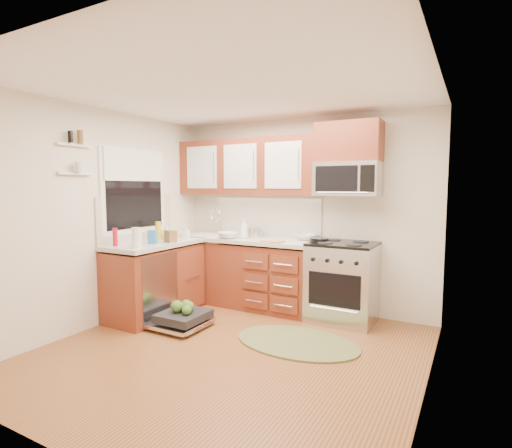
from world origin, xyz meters
The scene contains 38 objects.
floor centered at (0.00, 0.00, 0.00)m, with size 3.50×3.50×0.00m, color brown.
ceiling centered at (0.00, 0.00, 2.50)m, with size 3.50×3.50×0.00m, color white.
wall_back centered at (0.00, 1.75, 1.25)m, with size 3.50×0.04×2.50m, color beige.
wall_front centered at (0.00, -1.75, 1.25)m, with size 3.50×0.04×2.50m, color beige.
wall_left centered at (-1.75, 0.00, 1.25)m, with size 0.04×3.50×2.50m, color beige.
wall_right centered at (1.75, 0.00, 1.25)m, with size 0.04×3.50×2.50m, color beige.
base_cabinet_back centered at (-0.73, 1.45, 0.42)m, with size 2.05×0.60×0.85m, color maroon.
base_cabinet_left centered at (-1.45, 0.52, 0.42)m, with size 0.60×1.25×0.85m, color maroon.
countertop_back centered at (-0.72, 1.44, 0.90)m, with size 2.07×0.64×0.05m, color beige.
countertop_left centered at (-1.44, 0.53, 0.90)m, with size 0.64×1.27×0.05m, color beige.
backsplash_back centered at (-0.73, 1.74, 1.21)m, with size 2.05×0.02×0.57m, color beige.
backsplash_left centered at (-1.74, 0.52, 1.21)m, with size 0.02×1.25×0.57m, color beige.
upper_cabinets centered at (-0.73, 1.57, 1.88)m, with size 2.05×0.35×0.75m, color maroon, non-canonical shape.
cabinet_over_mw centered at (0.68, 1.57, 2.13)m, with size 0.76×0.35×0.47m, color maroon.
range centered at (0.68, 1.43, 0.47)m, with size 0.76×0.64×0.95m, color silver, non-canonical shape.
microwave centered at (0.68, 1.55, 1.70)m, with size 0.76×0.38×0.40m, color silver, non-canonical shape.
sink centered at (-1.25, 1.42, 0.80)m, with size 0.62×0.50×0.26m, color white, non-canonical shape.
dishwasher centered at (-0.86, 0.30, 0.10)m, with size 0.70×0.60×0.20m, color silver, non-canonical shape.
window centered at (-1.74, 0.50, 1.55)m, with size 0.03×1.05×1.05m, color white, non-canonical shape.
window_blind centered at (-1.71, 0.50, 1.88)m, with size 0.02×0.96×0.40m, color white.
shelf_upper centered at (-1.72, -0.35, 2.05)m, with size 0.04×0.40×0.03m, color white.
shelf_lower centered at (-1.72, -0.35, 1.75)m, with size 0.04×0.40×0.03m, color white.
rug centered at (0.48, 0.52, 0.01)m, with size 1.31×0.85×0.02m, color #646B3D, non-canonical shape.
skillet centered at (0.40, 1.38, 0.97)m, with size 0.22×0.22×0.04m, color black.
stock_pot centered at (-0.59, 1.52, 0.99)m, with size 0.22×0.22×0.13m, color silver.
cutting_board centered at (-0.15, 1.22, 0.93)m, with size 0.27×0.17×0.02m, color #A57A4B.
canister centered at (-0.62, 1.38, 1.00)m, with size 0.09×0.09×0.14m, color silver.
paper_towel_roll centered at (-1.25, 0.04, 1.04)m, with size 0.11×0.11×0.23m, color white.
mustard_bottle centered at (-1.55, 0.71, 1.04)m, with size 0.07×0.07×0.23m, color gold.
red_bottle centered at (-1.59, 0.05, 1.03)m, with size 0.06×0.06×0.21m, color #B00E1D.
wooden_box centered at (-1.25, 0.60, 1.00)m, with size 0.15×0.11×0.15m, color brown.
blue_carton centered at (-1.34, 0.39, 1.01)m, with size 0.10×0.06×0.16m, color #287BBE.
bowl_a centered at (0.15, 1.60, 0.96)m, with size 0.29×0.29×0.07m, color #999999.
bowl_b centered at (-0.83, 1.25, 0.97)m, with size 0.27×0.27×0.08m, color #999999.
cup centered at (0.20, 1.65, 0.97)m, with size 0.12×0.12×0.09m, color #999999.
soap_bottle_a centered at (-0.62, 1.33, 1.06)m, with size 0.10×0.10×0.27m, color #999999.
soap_bottle_b centered at (-1.32, 0.99, 1.01)m, with size 0.08×0.08×0.17m, color #999999.
soap_bottle_c centered at (-1.48, 0.79, 1.01)m, with size 0.14×0.14×0.18m, color #999999.
Camera 1 is at (2.03, -3.16, 1.61)m, focal length 28.00 mm.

